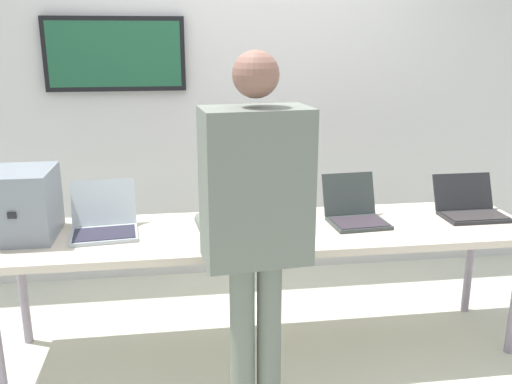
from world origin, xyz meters
The scene contains 9 objects.
ground centered at (0.00, 0.00, -0.02)m, with size 8.00×8.00×0.04m, color beige.
back_wall centered at (-0.02, 1.13, 1.31)m, with size 8.00×0.11×2.60m.
workbench centered at (0.00, 0.00, 0.68)m, with size 2.95×0.70×0.73m.
equipment_box centered at (-1.26, 0.06, 0.91)m, with size 0.32×0.39×0.36m.
laptop_station_0 centered at (-0.86, 0.07, 0.79)m, with size 0.38×0.39×0.25m.
laptop_station_1 centered at (-0.15, 0.06, 0.79)m, with size 0.38×0.42×0.25m.
laptop_station_2 centered at (0.52, 0.05, 0.79)m, with size 0.33×0.35×0.25m.
laptop_station_3 centered at (1.23, 0.07, 0.78)m, with size 0.36×0.31×0.22m.
person centered at (-0.14, -0.62, 1.03)m, with size 0.48×0.62×1.69m.
Camera 1 is at (-0.44, -2.78, 1.74)m, focal length 38.30 mm.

